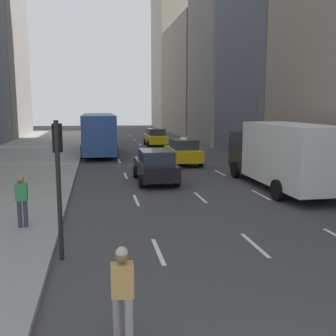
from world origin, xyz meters
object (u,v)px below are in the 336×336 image
object	(u,v)px
city_bus	(98,132)
box_truck	(281,154)
skateboarder	(122,293)
pedestrian_mid_block	(22,199)
sedan_black_near	(155,166)
traffic_light_pole	(58,167)
taxi_second	(183,151)
taxi_lead	(156,137)

from	to	relation	value
city_bus	box_truck	distance (m)	18.48
city_bus	skateboarder	bearing A→B (deg)	-89.63
skateboarder	pedestrian_mid_block	distance (m)	7.20
skateboarder	pedestrian_mid_block	xyz separation A→B (m)	(-2.71, 6.67, 0.10)
sedan_black_near	traffic_light_pole	bearing A→B (deg)	-111.86
sedan_black_near	traffic_light_pole	distance (m)	10.72
taxi_second	city_bus	bearing A→B (deg)	126.13
taxi_lead	pedestrian_mid_block	xyz separation A→B (m)	(-8.14, -25.96, 0.19)
pedestrian_mid_block	traffic_light_pole	distance (m)	3.16
taxi_second	traffic_light_pole	distance (m)	17.29
taxi_second	skateboarder	xyz separation A→B (m)	(-5.43, -20.01, 0.08)
sedan_black_near	city_bus	xyz separation A→B (m)	(-2.81, 13.68, 0.92)
box_truck	skateboarder	world-z (taller)	box_truck
box_truck	traffic_light_pole	distance (m)	11.90
city_bus	box_truck	xyz separation A→B (m)	(8.41, -16.46, -0.08)
pedestrian_mid_block	box_truck	bearing A→B (deg)	22.71
pedestrian_mid_block	sedan_black_near	bearing A→B (deg)	54.00
sedan_black_near	city_bus	size ratio (longest dim) A/B	0.39
taxi_second	traffic_light_pole	bearing A→B (deg)	-113.08
city_bus	traffic_light_pole	world-z (taller)	traffic_light_pole
skateboarder	traffic_light_pole	bearing A→B (deg)	107.51
taxi_lead	pedestrian_mid_block	bearing A→B (deg)	-107.42
sedan_black_near	skateboarder	distance (m)	14.27
traffic_light_pole	taxi_second	bearing A→B (deg)	66.92
taxi_lead	skateboarder	distance (m)	33.07
sedan_black_near	skateboarder	size ratio (longest dim) A/B	2.58
sedan_black_near	box_truck	distance (m)	6.31
skateboarder	traffic_light_pole	xyz separation A→B (m)	(-1.32, 4.17, 1.45)
taxi_lead	box_truck	distance (m)	21.58
box_truck	taxi_second	bearing A→B (deg)	107.71
taxi_lead	city_bus	world-z (taller)	city_bus
taxi_second	sedan_black_near	size ratio (longest dim) A/B	0.98
box_truck	skateboarder	distance (m)	13.96
taxi_second	box_truck	xyz separation A→B (m)	(2.80, -8.77, 0.83)
taxi_lead	pedestrian_mid_block	size ratio (longest dim) A/B	2.67
sedan_black_near	box_truck	bearing A→B (deg)	-26.36
taxi_lead	traffic_light_pole	size ratio (longest dim) A/B	1.22
city_bus	box_truck	world-z (taller)	city_bus
city_bus	taxi_lead	bearing A→B (deg)	41.24
taxi_second	box_truck	bearing A→B (deg)	-72.29
taxi_lead	box_truck	xyz separation A→B (m)	(2.80, -21.38, 0.83)
taxi_lead	taxi_second	xyz separation A→B (m)	(0.00, -12.61, 0.00)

